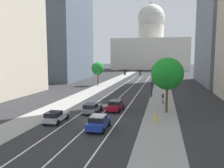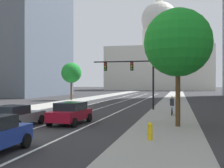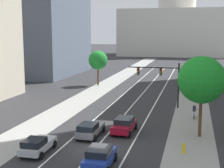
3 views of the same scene
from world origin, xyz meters
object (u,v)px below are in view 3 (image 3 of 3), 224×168
(car_silver, at_px, (37,145))
(street_tree_near_left, at_px, (98,60))
(car_crimson, at_px, (124,125))
(cyclist, at_px, (194,111))
(traffic_signal_mast, at_px, (162,76))
(fire_hydrant, at_px, (184,148))
(capitol_building, at_px, (176,22))
(street_tree_mid_right, at_px, (202,80))
(car_gray, at_px, (90,129))
(car_blue, at_px, (100,157))

(car_silver, relative_size, street_tree_near_left, 0.64)
(car_crimson, xyz_separation_m, car_silver, (-5.88, -7.49, -0.07))
(cyclist, bearing_deg, traffic_signal_mast, 42.27)
(car_crimson, relative_size, fire_hydrant, 4.66)
(capitol_building, xyz_separation_m, street_tree_mid_right, (8.87, -115.31, -8.72))
(car_gray, relative_size, car_silver, 1.06)
(cyclist, relative_size, street_tree_mid_right, 0.22)
(car_gray, distance_m, cyclist, 13.75)
(street_tree_mid_right, xyz_separation_m, street_tree_near_left, (-18.46, 27.97, -0.79))
(traffic_signal_mast, bearing_deg, car_silver, -112.67)
(car_crimson, bearing_deg, capitol_building, 3.17)
(capitol_building, relative_size, car_gray, 10.41)
(fire_hydrant, bearing_deg, street_tree_mid_right, 75.18)
(car_gray, xyz_separation_m, street_tree_near_left, (-8.12, 30.64, 4.03))
(car_crimson, xyz_separation_m, street_tree_mid_right, (7.40, 0.52, 4.77))
(car_blue, relative_size, cyclist, 2.37)
(street_tree_near_left, bearing_deg, car_gray, -75.16)
(street_tree_near_left, bearing_deg, cyclist, -49.52)
(car_blue, height_order, street_tree_near_left, street_tree_near_left)
(car_silver, height_order, street_tree_near_left, street_tree_near_left)
(car_gray, height_order, fire_hydrant, car_gray)
(capitol_building, distance_m, street_tree_near_left, 88.38)
(car_blue, bearing_deg, cyclist, -23.63)
(traffic_signal_mast, relative_size, street_tree_near_left, 1.05)
(cyclist, bearing_deg, fire_hydrant, 178.04)
(car_gray, bearing_deg, street_tree_near_left, 14.90)
(cyclist, relative_size, street_tree_near_left, 0.26)
(fire_hydrant, bearing_deg, car_silver, -166.23)
(capitol_building, bearing_deg, street_tree_near_left, -96.27)
(car_gray, distance_m, fire_hydrant, 9.32)
(car_silver, bearing_deg, cyclist, -41.91)
(fire_hydrant, xyz_separation_m, street_tree_near_left, (-17.12, 33.05, 4.32))
(traffic_signal_mast, height_order, street_tree_near_left, street_tree_near_left)
(car_silver, bearing_deg, car_gray, -30.36)
(fire_hydrant, bearing_deg, capitol_building, 93.58)
(capitol_building, height_order, traffic_signal_mast, capitol_building)
(car_silver, distance_m, cyclist, 19.66)
(capitol_building, distance_m, car_blue, 125.55)
(capitol_building, relative_size, car_silver, 11.05)
(car_gray, xyz_separation_m, fire_hydrant, (9.00, -2.41, -0.29))
(car_gray, height_order, car_silver, car_gray)
(car_blue, height_order, car_silver, car_blue)
(street_tree_mid_right, bearing_deg, traffic_signal_mast, 112.03)
(cyclist, distance_m, street_tree_near_left, 27.88)
(cyclist, bearing_deg, car_crimson, 139.37)
(capitol_building, xyz_separation_m, car_crimson, (1.47, -115.83, -13.49))
(traffic_signal_mast, bearing_deg, cyclist, -49.59)
(car_gray, relative_size, street_tree_near_left, 0.68)
(traffic_signal_mast, xyz_separation_m, cyclist, (4.35, -5.11, -3.35))
(fire_hydrant, bearing_deg, cyclist, 86.18)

